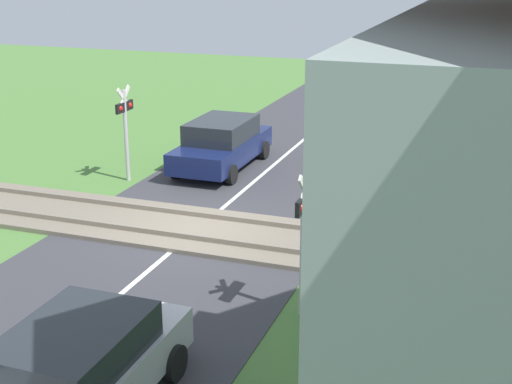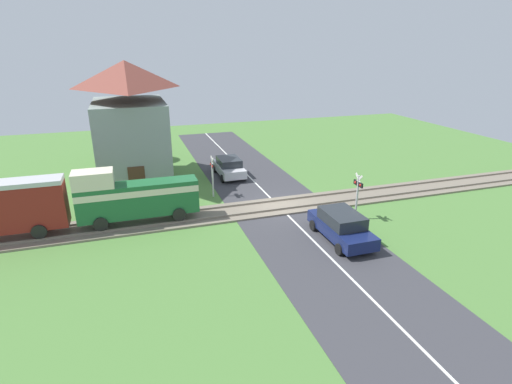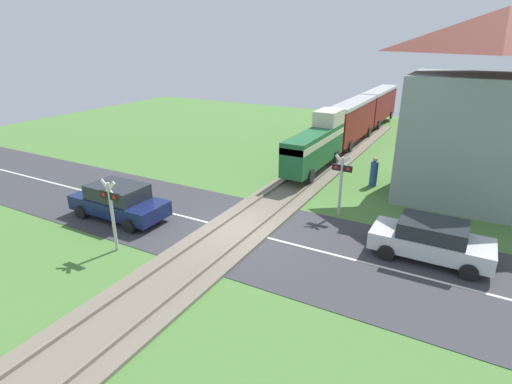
# 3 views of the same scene
# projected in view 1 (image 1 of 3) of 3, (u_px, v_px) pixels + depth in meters

# --- Properties ---
(ground_plane) EXTENTS (60.00, 60.00, 0.00)m
(ground_plane) POSITION_uv_depth(u_px,v_px,m) (195.00, 232.00, 17.31)
(ground_plane) COLOR #4C7A38
(road_surface) EXTENTS (48.00, 6.40, 0.02)m
(road_surface) POSITION_uv_depth(u_px,v_px,m) (195.00, 232.00, 17.31)
(road_surface) COLOR #38383D
(road_surface) RESTS_ON ground_plane
(track_bed) EXTENTS (2.80, 48.00, 0.24)m
(track_bed) POSITION_uv_depth(u_px,v_px,m) (195.00, 229.00, 17.29)
(track_bed) COLOR #756B5B
(track_bed) RESTS_ON ground_plane
(car_near_crossing) EXTENTS (4.50, 1.98, 1.57)m
(car_near_crossing) POSITION_uv_depth(u_px,v_px,m) (222.00, 143.00, 22.21)
(car_near_crossing) COLOR #141E4C
(car_near_crossing) RESTS_ON ground_plane
(car_far_side) EXTENTS (4.11, 1.92, 1.48)m
(car_far_side) POSITION_uv_depth(u_px,v_px,m) (77.00, 371.00, 10.13)
(car_far_side) COLOR silver
(car_far_side) RESTS_ON ground_plane
(crossing_signal_west_approach) EXTENTS (0.90, 0.18, 2.82)m
(crossing_signal_west_approach) POSITION_uv_depth(u_px,v_px,m) (125.00, 120.00, 20.71)
(crossing_signal_west_approach) COLOR #B7B7B7
(crossing_signal_west_approach) RESTS_ON ground_plane
(crossing_signal_east_approach) EXTENTS (0.90, 0.18, 2.82)m
(crossing_signal_east_approach) POSITION_uv_depth(u_px,v_px,m) (304.00, 224.00, 12.75)
(crossing_signal_east_approach) COLOR #B7B7B7
(crossing_signal_east_approach) RESTS_ON ground_plane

